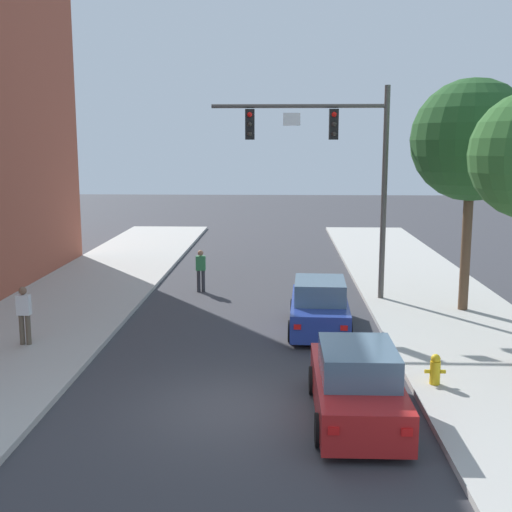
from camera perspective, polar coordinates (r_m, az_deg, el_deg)
The scene contains 8 objects.
ground_plane at distance 14.38m, azimuth -1.81°, elevation -13.26°, with size 120.00×120.00×0.00m, color #38383D.
traffic_signal_mast at distance 23.07m, azimuth 7.07°, elevation 8.97°, with size 6.18×0.38×7.50m.
car_lead_blue at distance 19.91m, azimuth 5.62°, elevation -4.52°, with size 1.97×4.30×1.60m.
car_following_red at distance 13.76m, azimuth 8.87°, elevation -11.24°, with size 1.84×4.24×1.60m.
pedestrian_sidewalk_left_walker at distance 18.98m, azimuth -19.78°, elevation -4.72°, with size 0.36×0.22×1.64m.
pedestrian_crossing_road at distance 24.96m, azimuth -4.89°, elevation -1.13°, with size 0.36×0.22×1.64m.
fire_hydrant at distance 15.71m, azimuth 15.53°, elevation -9.61°, with size 0.48×0.24×0.72m.
street_tree_second at distance 22.29m, azimuth 18.51°, elevation 9.61°, with size 3.94×3.94×7.60m.
Camera 1 is at (0.95, -13.19, 5.64)m, focal length 45.34 mm.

